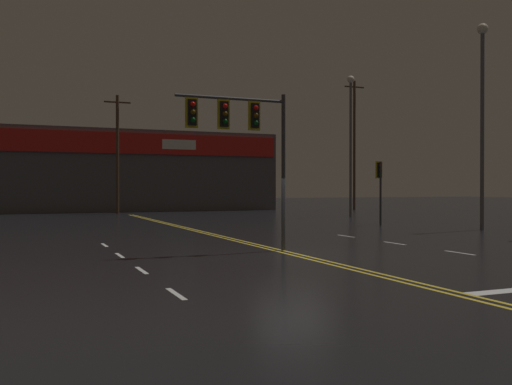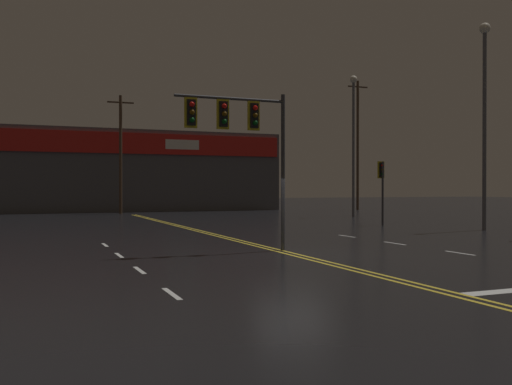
{
  "view_description": "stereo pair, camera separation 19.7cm",
  "coord_description": "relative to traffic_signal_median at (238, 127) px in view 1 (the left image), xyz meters",
  "views": [
    {
      "loc": [
        -8.23,
        -16.76,
        2.16
      ],
      "look_at": [
        0.0,
        3.19,
        2.0
      ],
      "focal_mm": 40.0,
      "sensor_mm": 36.0,
      "label": 1
    },
    {
      "loc": [
        -8.05,
        -16.84,
        2.16
      ],
      "look_at": [
        0.0,
        3.19,
        2.0
      ],
      "focal_mm": 40.0,
      "sensor_mm": 36.0,
      "label": 2
    }
  ],
  "objects": [
    {
      "name": "streetlight_near_left",
      "position": [
        15.27,
        4.83,
        2.47
      ],
      "size": [
        0.56,
        0.56,
        10.66
      ],
      "color": "#59595E",
      "rests_on": "ground"
    },
    {
      "name": "building_backdrop",
      "position": [
        1.48,
        38.97,
        -0.44
      ],
      "size": [
        30.66,
        10.23,
        7.55
      ],
      "color": "#4C4C51",
      "rests_on": "ground"
    },
    {
      "name": "streetlight_median_approach",
      "position": [
        16.41,
        19.36,
        2.49
      ],
      "size": [
        0.56,
        0.56,
        10.71
      ],
      "color": "#59595E",
      "rests_on": "ground"
    },
    {
      "name": "utility_pole_row",
      "position": [
        2.54,
        31.05,
        1.72
      ],
      "size": [
        46.89,
        0.26,
        12.9
      ],
      "color": "#4C3828",
      "rests_on": "ground"
    },
    {
      "name": "road_markings",
      "position": [
        2.57,
        -2.73,
        -4.22
      ],
      "size": [
        15.78,
        60.0,
        0.01
      ],
      "color": "gold",
      "rests_on": "ground"
    },
    {
      "name": "traffic_signal_median",
      "position": [
        0.0,
        0.0,
        0.0
      ],
      "size": [
        3.92,
        0.36,
        5.41
      ],
      "color": "#38383D",
      "rests_on": "ground"
    },
    {
      "name": "traffic_signal_corner_northeast",
      "position": [
        12.6,
        10.07,
        -1.48
      ],
      "size": [
        0.42,
        0.36,
        3.73
      ],
      "color": "#38383D",
      "rests_on": "ground"
    },
    {
      "name": "ground_plane",
      "position": [
        1.48,
        -1.14,
        -4.23
      ],
      "size": [
        200.0,
        200.0,
        0.0
      ],
      "primitive_type": "plane",
      "color": "black"
    }
  ]
}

